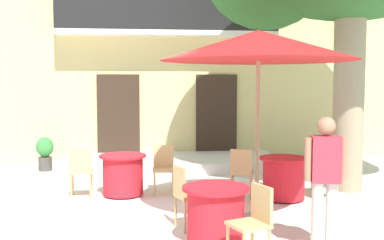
{
  "coord_description": "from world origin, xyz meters",
  "views": [
    {
      "loc": [
        0.1,
        -7.32,
        2.08
      ],
      "look_at": [
        1.22,
        2.34,
        1.3
      ],
      "focal_mm": 43.51,
      "sensor_mm": 36.0,
      "label": 1
    }
  ],
  "objects_px": {
    "cafe_chair_near_tree_1": "(241,170)",
    "ground_planter_left": "(45,152)",
    "cafe_table_middle": "(123,174)",
    "cafe_umbrella": "(258,46)",
    "cafe_table_front": "(216,215)",
    "cafe_chair_front_0": "(254,219)",
    "pedestrian_near_entrance": "(325,177)",
    "cafe_table_near_tree": "(284,178)",
    "cafe_chair_front_1": "(186,192)",
    "cafe_chair_middle_1": "(81,169)",
    "cafe_chair_near_tree_0": "(323,169)",
    "cafe_chair_middle_0": "(164,166)"
  },
  "relations": [
    {
      "from": "cafe_chair_near_tree_0",
      "to": "ground_planter_left",
      "type": "bearing_deg",
      "value": 149.42
    },
    {
      "from": "ground_planter_left",
      "to": "cafe_chair_front_1",
      "type": "bearing_deg",
      "value": -59.06
    },
    {
      "from": "cafe_chair_near_tree_0",
      "to": "cafe_table_front",
      "type": "height_order",
      "value": "cafe_chair_near_tree_0"
    },
    {
      "from": "cafe_chair_middle_0",
      "to": "cafe_chair_front_1",
      "type": "xyz_separation_m",
      "value": [
        0.2,
        -2.15,
        0.0
      ]
    },
    {
      "from": "cafe_table_middle",
      "to": "cafe_table_front",
      "type": "relative_size",
      "value": 1.0
    },
    {
      "from": "cafe_chair_front_0",
      "to": "cafe_umbrella",
      "type": "relative_size",
      "value": 0.31
    },
    {
      "from": "cafe_table_middle",
      "to": "cafe_chair_middle_0",
      "type": "distance_m",
      "value": 0.77
    },
    {
      "from": "ground_planter_left",
      "to": "pedestrian_near_entrance",
      "type": "height_order",
      "value": "pedestrian_near_entrance"
    },
    {
      "from": "cafe_table_near_tree",
      "to": "cafe_table_front",
      "type": "height_order",
      "value": "same"
    },
    {
      "from": "cafe_chair_near_tree_0",
      "to": "ground_planter_left",
      "type": "distance_m",
      "value": 6.41
    },
    {
      "from": "cafe_chair_near_tree_1",
      "to": "cafe_umbrella",
      "type": "height_order",
      "value": "cafe_umbrella"
    },
    {
      "from": "cafe_chair_near_tree_1",
      "to": "ground_planter_left",
      "type": "height_order",
      "value": "cafe_chair_near_tree_1"
    },
    {
      "from": "cafe_chair_near_tree_1",
      "to": "ground_planter_left",
      "type": "relative_size",
      "value": 1.13
    },
    {
      "from": "cafe_table_middle",
      "to": "ground_planter_left",
      "type": "bearing_deg",
      "value": 125.5
    },
    {
      "from": "cafe_table_near_tree",
      "to": "cafe_table_front",
      "type": "bearing_deg",
      "value": -126.29
    },
    {
      "from": "cafe_table_near_tree",
      "to": "cafe_chair_near_tree_0",
      "type": "xyz_separation_m",
      "value": [
        0.75,
        0.05,
        0.14
      ]
    },
    {
      "from": "cafe_table_middle",
      "to": "pedestrian_near_entrance",
      "type": "xyz_separation_m",
      "value": [
        2.52,
        -3.25,
        0.55
      ]
    },
    {
      "from": "cafe_table_front",
      "to": "cafe_chair_middle_1",
      "type": "bearing_deg",
      "value": 126.78
    },
    {
      "from": "cafe_chair_near_tree_1",
      "to": "pedestrian_near_entrance",
      "type": "height_order",
      "value": "pedestrian_near_entrance"
    },
    {
      "from": "cafe_table_middle",
      "to": "ground_planter_left",
      "type": "xyz_separation_m",
      "value": [
        -1.92,
        2.69,
        0.06
      ]
    },
    {
      "from": "cafe_table_middle",
      "to": "cafe_chair_front_0",
      "type": "xyz_separation_m",
      "value": [
        1.6,
        -3.47,
        0.14
      ]
    },
    {
      "from": "cafe_table_near_tree",
      "to": "ground_planter_left",
      "type": "xyz_separation_m",
      "value": [
        -4.77,
        3.32,
        0.06
      ]
    },
    {
      "from": "cafe_table_middle",
      "to": "cafe_chair_middle_0",
      "type": "relative_size",
      "value": 0.95
    },
    {
      "from": "cafe_chair_front_0",
      "to": "cafe_umbrella",
      "type": "bearing_deg",
      "value": 74.42
    },
    {
      "from": "cafe_table_front",
      "to": "pedestrian_near_entrance",
      "type": "distance_m",
      "value": 1.45
    },
    {
      "from": "cafe_table_near_tree",
      "to": "cafe_chair_near_tree_0",
      "type": "height_order",
      "value": "cafe_chair_near_tree_0"
    },
    {
      "from": "cafe_table_near_tree",
      "to": "cafe_table_middle",
      "type": "height_order",
      "value": "same"
    },
    {
      "from": "cafe_table_near_tree",
      "to": "cafe_umbrella",
      "type": "distance_m",
      "value": 2.65
    },
    {
      "from": "cafe_chair_middle_1",
      "to": "cafe_chair_front_0",
      "type": "bearing_deg",
      "value": -55.2
    },
    {
      "from": "cafe_chair_middle_0",
      "to": "pedestrian_near_entrance",
      "type": "relative_size",
      "value": 0.54
    },
    {
      "from": "cafe_chair_middle_1",
      "to": "cafe_chair_front_1",
      "type": "xyz_separation_m",
      "value": [
        1.7,
        -2.01,
        0.0
      ]
    },
    {
      "from": "cafe_chair_near_tree_1",
      "to": "cafe_chair_middle_0",
      "type": "distance_m",
      "value": 1.46
    },
    {
      "from": "cafe_chair_middle_1",
      "to": "cafe_chair_front_1",
      "type": "height_order",
      "value": "same"
    },
    {
      "from": "cafe_table_front",
      "to": "pedestrian_near_entrance",
      "type": "bearing_deg",
      "value": -20.2
    },
    {
      "from": "cafe_chair_middle_0",
      "to": "ground_planter_left",
      "type": "distance_m",
      "value": 3.76
    },
    {
      "from": "cafe_table_middle",
      "to": "cafe_umbrella",
      "type": "xyz_separation_m",
      "value": [
        2.05,
        -1.84,
        2.22
      ]
    },
    {
      "from": "cafe_chair_middle_0",
      "to": "cafe_chair_middle_1",
      "type": "xyz_separation_m",
      "value": [
        -1.5,
        -0.14,
        0.0
      ]
    },
    {
      "from": "cafe_table_near_tree",
      "to": "cafe_umbrella",
      "type": "xyz_separation_m",
      "value": [
        -0.8,
        -1.21,
        2.22
      ]
    },
    {
      "from": "cafe_chair_near_tree_0",
      "to": "cafe_chair_middle_1",
      "type": "distance_m",
      "value": 4.38
    },
    {
      "from": "cafe_chair_front_0",
      "to": "cafe_umbrella",
      "type": "height_order",
      "value": "cafe_umbrella"
    },
    {
      "from": "cafe_chair_front_0",
      "to": "pedestrian_near_entrance",
      "type": "height_order",
      "value": "pedestrian_near_entrance"
    },
    {
      "from": "cafe_umbrella",
      "to": "cafe_table_near_tree",
      "type": "bearing_deg",
      "value": 56.46
    },
    {
      "from": "cafe_chair_middle_1",
      "to": "ground_planter_left",
      "type": "height_order",
      "value": "cafe_chair_middle_1"
    },
    {
      "from": "cafe_umbrella",
      "to": "pedestrian_near_entrance",
      "type": "xyz_separation_m",
      "value": [
        0.47,
        -1.41,
        -1.66
      ]
    },
    {
      "from": "cafe_table_middle",
      "to": "cafe_table_front",
      "type": "xyz_separation_m",
      "value": [
        1.27,
        -2.79,
        0.0
      ]
    },
    {
      "from": "cafe_table_front",
      "to": "cafe_chair_front_1",
      "type": "height_order",
      "value": "cafe_chair_front_1"
    },
    {
      "from": "cafe_table_front",
      "to": "pedestrian_near_entrance",
      "type": "relative_size",
      "value": 0.52
    },
    {
      "from": "cafe_table_near_tree",
      "to": "cafe_chair_front_1",
      "type": "distance_m",
      "value": 2.41
    },
    {
      "from": "cafe_chair_middle_1",
      "to": "pedestrian_near_entrance",
      "type": "relative_size",
      "value": 0.54
    },
    {
      "from": "pedestrian_near_entrance",
      "to": "cafe_umbrella",
      "type": "bearing_deg",
      "value": 108.49
    }
  ]
}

